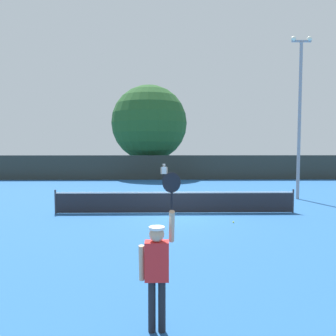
# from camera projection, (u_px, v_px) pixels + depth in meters

# --- Properties ---
(ground_plane) EXTENTS (120.00, 120.00, 0.00)m
(ground_plane) POSITION_uv_depth(u_px,v_px,m) (175.00, 213.00, 14.60)
(ground_plane) COLOR #235693
(tennis_net) EXTENTS (10.81, 0.08, 1.07)m
(tennis_net) POSITION_uv_depth(u_px,v_px,m) (175.00, 202.00, 14.57)
(tennis_net) COLOR #232328
(tennis_net) RESTS_ON ground
(perimeter_fence) EXTENTS (36.28, 0.12, 2.24)m
(perimeter_fence) POSITION_uv_depth(u_px,v_px,m) (168.00, 167.00, 29.78)
(perimeter_fence) COLOR #2D332D
(perimeter_fence) RESTS_ON ground
(player_serving) EXTENTS (0.68, 0.40, 2.56)m
(player_serving) POSITION_uv_depth(u_px,v_px,m) (157.00, 262.00, 5.14)
(player_serving) COLOR red
(player_serving) RESTS_ON ground
(player_receiving) EXTENTS (0.57, 0.24, 1.62)m
(player_receiving) POSITION_uv_depth(u_px,v_px,m) (164.00, 172.00, 26.36)
(player_receiving) COLOR white
(player_receiving) RESTS_ON ground
(tennis_ball) EXTENTS (0.07, 0.07, 0.07)m
(tennis_ball) POSITION_uv_depth(u_px,v_px,m) (233.00, 222.00, 12.67)
(tennis_ball) COLOR #CCE033
(tennis_ball) RESTS_ON ground
(light_pole) EXTENTS (1.18, 0.28, 9.17)m
(light_pole) POSITION_uv_depth(u_px,v_px,m) (300.00, 109.00, 18.29)
(light_pole) COLOR gray
(light_pole) RESTS_ON ground
(large_tree) EXTENTS (7.57, 7.57, 9.18)m
(large_tree) POSITION_uv_depth(u_px,v_px,m) (149.00, 123.00, 32.50)
(large_tree) COLOR brown
(large_tree) RESTS_ON ground
(parked_car_near) EXTENTS (2.40, 4.40, 1.69)m
(parked_car_near) POSITION_uv_depth(u_px,v_px,m) (99.00, 166.00, 38.54)
(parked_car_near) COLOR black
(parked_car_near) RESTS_ON ground
(parked_car_mid) EXTENTS (2.29, 4.36, 1.69)m
(parked_car_mid) POSITION_uv_depth(u_px,v_px,m) (139.00, 167.00, 35.52)
(parked_car_mid) COLOR navy
(parked_car_mid) RESTS_ON ground
(parked_car_far) EXTENTS (1.98, 4.24, 1.69)m
(parked_car_far) POSITION_uv_depth(u_px,v_px,m) (252.00, 167.00, 36.42)
(parked_car_far) COLOR red
(parked_car_far) RESTS_ON ground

